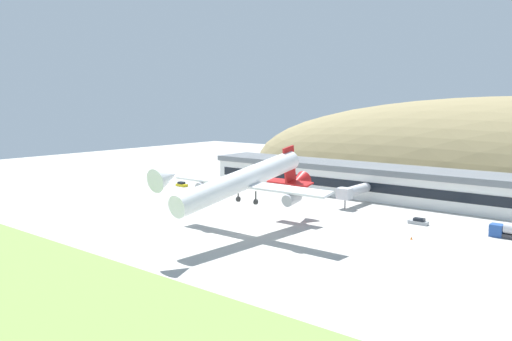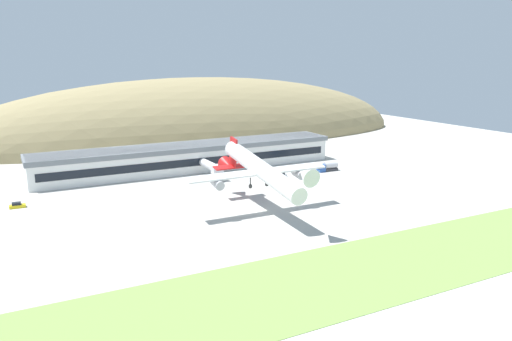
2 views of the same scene
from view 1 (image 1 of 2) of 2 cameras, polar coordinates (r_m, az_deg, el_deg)
ground_plane at (r=105.41m, az=-0.47°, el=-7.09°), size 359.66×359.66×0.00m
grass_strip_foreground at (r=78.57m, az=-21.05°, el=-12.85°), size 323.70×26.27×0.08m
terminal_building at (r=147.38m, az=13.06°, el=-0.96°), size 106.64×15.31×9.15m
jetway_0 at (r=133.51m, az=11.03°, el=-2.32°), size 3.38×14.08×5.43m
cargo_airplane at (r=100.87m, az=-1.33°, el=-1.21°), size 38.37×45.71×11.33m
service_car_0 at (r=164.03m, az=-8.49°, el=-1.59°), size 4.09×2.01×1.50m
service_car_1 at (r=117.94m, az=18.07°, el=-5.58°), size 4.32×1.67×1.41m
fuel_truck at (r=112.62m, az=27.15°, el=-6.20°), size 7.78×2.51×3.20m
traffic_cone_0 at (r=104.85m, az=17.33°, el=-7.37°), size 0.52×0.52×0.58m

